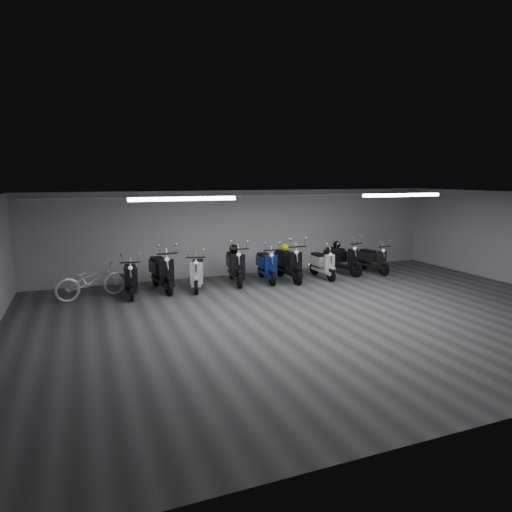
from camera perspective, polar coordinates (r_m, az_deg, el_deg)
name	(u,v)px	position (r m, az deg, el deg)	size (l,w,h in m)	color
floor	(321,315)	(10.78, 8.26, -7.46)	(14.00, 10.00, 0.01)	#3D3E40
ceiling	(324,196)	(10.30, 8.65, 7.64)	(14.00, 10.00, 0.01)	gray
back_wall	(247,232)	(14.94, -1.14, 3.03)	(14.00, 0.01, 2.80)	#AFAFB2
fluor_strip_left	(183,199)	(10.15, -9.28, 7.22)	(2.40, 0.18, 0.08)	white
fluor_strip_right	(402,195)	(12.84, 18.13, 7.41)	(2.40, 0.18, 0.08)	white
conduit	(248,196)	(14.77, -1.04, 7.70)	(0.05, 0.05, 13.60)	white
scooter_0	(130,273)	(12.64, -15.74, -2.10)	(0.58, 1.73, 1.29)	black
scooter_1	(162,266)	(13.00, -11.98, -1.22)	(0.65, 1.96, 1.46)	black
scooter_2	(197,268)	(12.97, -7.53, -1.47)	(0.58, 1.75, 1.30)	silver
scooter_3	(235,260)	(13.62, -2.64, -0.55)	(0.65, 1.94, 1.44)	black
scooter_4	(267,260)	(13.87, 1.37, -0.55)	(0.60, 1.80, 1.34)	navy
scooter_5	(288,258)	(14.00, 4.17, -0.25)	(0.65, 1.96, 1.46)	black
scooter_6	(323,259)	(14.51, 8.51, -0.43)	(0.55, 1.65, 1.23)	silver
scooter_7	(342,254)	(15.20, 10.95, 0.25)	(0.61, 1.84, 1.37)	black
scooter_9	(373,255)	(15.64, 14.74, 0.09)	(0.55, 1.64, 1.22)	black
bicycle	(91,276)	(12.73, -20.32, -2.42)	(0.67, 1.89, 1.22)	white
helmet_0	(337,245)	(15.32, 10.28, 1.45)	(0.26, 0.26, 0.26)	black
helmet_1	(285,247)	(14.19, 3.72, 1.11)	(0.24, 0.24, 0.24)	#F8F40E
helmet_2	(234,249)	(13.82, -2.85, 0.93)	(0.28, 0.28, 0.28)	black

